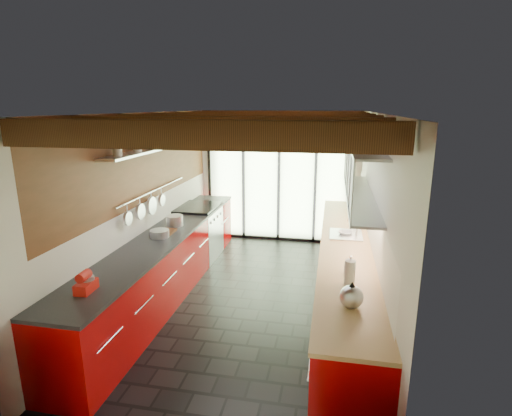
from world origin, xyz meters
name	(u,v)px	position (x,y,z in m)	size (l,w,h in m)	color
ground	(252,299)	(0.00, 0.00, 0.00)	(5.50, 5.50, 0.00)	black
room_shell	(252,186)	(0.00, 0.00, 1.65)	(5.50, 5.50, 5.50)	silver
ceiling_beams	(257,123)	(0.00, 0.38, 2.46)	(3.14, 5.06, 4.90)	#593316
glass_door	(279,160)	(0.00, 2.69, 1.66)	(2.95, 0.10, 2.90)	#C6EAAD
left_counter	(167,263)	(-1.28, 0.00, 0.46)	(0.68, 5.00, 0.92)	#A50505
range_stove	(199,232)	(-1.28, 1.45, 0.47)	(0.66, 0.90, 0.97)	silver
right_counter	(344,276)	(1.27, 0.00, 0.46)	(0.68, 5.00, 0.92)	#A50505
sink_assembly	(347,232)	(1.29, 0.40, 0.96)	(0.45, 0.52, 0.43)	silver
upper_cabinets_right	(362,171)	(1.43, 0.30, 1.85)	(0.34, 3.00, 3.00)	silver
left_wall_fixtures	(153,165)	(-1.47, 0.14, 1.88)	(0.28, 2.60, 0.96)	silver
stand_mixer	(86,283)	(-1.27, -1.89, 1.01)	(0.15, 0.25, 0.22)	red
pot_large	(175,221)	(-1.27, 0.36, 1.00)	(0.25, 0.25, 0.16)	silver
pot_small	(160,234)	(-1.27, -0.19, 0.97)	(0.26, 0.26, 0.10)	silver
cutting_board	(165,232)	(-1.27, -0.01, 0.93)	(0.24, 0.34, 0.03)	brown
kettle	(352,295)	(1.27, -1.72, 1.03)	(0.27, 0.29, 0.25)	silver
paper_towel	(350,272)	(1.27, -1.23, 1.05)	(0.13, 0.13, 0.30)	white
soap_bottle	(349,266)	(1.27, -0.96, 1.01)	(0.08, 0.08, 0.17)	silver
bowl	(345,233)	(1.27, 0.42, 0.94)	(0.19, 0.19, 0.05)	silver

